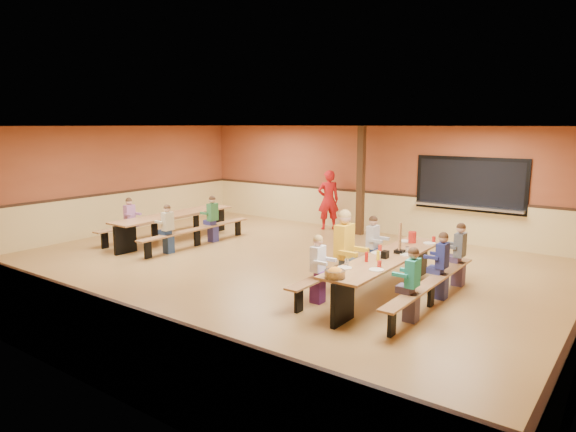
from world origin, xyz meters
The scene contains 23 objects.
ground centered at (0.00, 0.00, 0.00)m, with size 12.00×12.00×0.00m, color olive.
room_envelope centered at (0.00, 0.00, 0.69)m, with size 12.04×10.04×3.02m.
kitchen_pass_through centered at (2.60, 4.96, 1.49)m, with size 2.78×0.28×1.38m.
structural_post centered at (-0.20, 4.40, 1.50)m, with size 0.18×0.18×3.00m, color #311E10.
cafeteria_table_main centered at (2.71, -0.01, 0.53)m, with size 1.91×3.70×0.74m.
cafeteria_table_second centered at (-3.70, 0.75, 0.53)m, with size 1.91×3.70×0.74m.
seated_child_white_left centered at (1.89, -0.99, 0.59)m, with size 0.35×0.29×1.17m, color white, non-canonical shape.
seated_adult_yellow centered at (1.89, -0.11, 0.74)m, with size 0.50×0.41×1.48m, color yellow, non-canonical shape.
seated_child_grey_left centered at (1.89, 1.05, 0.60)m, with size 0.37×0.30×1.21m, color #BABABA, non-canonical shape.
seated_child_teal_right centered at (3.54, -0.86, 0.59)m, with size 0.35×0.29×1.17m, color teal, non-canonical shape.
seated_child_navy_right centered at (3.54, 0.46, 0.59)m, with size 0.36×0.29×1.18m, color navy, non-canonical shape.
seated_child_char_right centered at (3.54, 1.41, 0.60)m, with size 0.36×0.30×1.20m, color #4E5358, non-canonical shape.
seated_child_purple_sec centered at (-4.52, -0.03, 0.58)m, with size 0.35×0.28×1.16m, color #A06296, non-canonical shape.
seated_child_green_sec centered at (-2.87, 1.32, 0.60)m, with size 0.36×0.30×1.19m, color #2E6A3A, non-canonical shape.
seated_child_tan_sec centered at (-2.87, -0.19, 0.58)m, with size 0.34×0.28×1.16m, color #BCB694, non-canonical shape.
standing_woman centered at (-1.30, 4.50, 0.87)m, with size 0.63×0.42×1.74m, color red.
punch_pitcher centered at (2.64, 1.26, 0.85)m, with size 0.16×0.16×0.22m, color red.
chip_bowl centered at (2.63, -1.66, 0.81)m, with size 0.32×0.32×0.15m, color #FFA128, non-canonical shape.
napkin_dispenser centered at (2.73, -0.15, 0.80)m, with size 0.10×0.14×0.13m, color black.
condiment_mustard centered at (2.70, -0.36, 0.82)m, with size 0.06×0.06×0.17m, color yellow.
condiment_ketchup centered at (2.58, -0.55, 0.82)m, with size 0.06×0.06×0.17m, color #B2140F.
table_paddle centered at (2.79, 0.33, 0.88)m, with size 0.16×0.16×0.56m.
place_settings centered at (2.71, -0.01, 0.80)m, with size 0.65×3.30×0.11m, color beige, non-canonical shape.
Camera 1 is at (6.48, -8.15, 3.04)m, focal length 32.00 mm.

